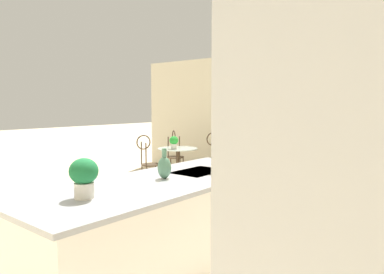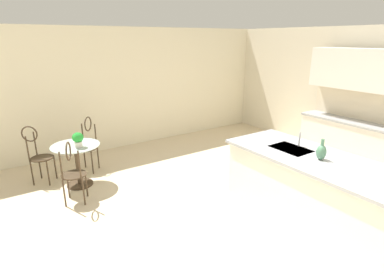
% 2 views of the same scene
% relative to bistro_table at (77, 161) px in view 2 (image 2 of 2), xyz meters
% --- Properties ---
extents(ground_plane, '(40.00, 40.00, 0.00)m').
position_rel_bistro_table_xyz_m(ground_plane, '(2.70, 1.62, -0.45)').
color(ground_plane, beige).
extents(wall_left_window, '(0.12, 7.80, 2.70)m').
position_rel_bistro_table_xyz_m(wall_left_window, '(-1.56, 1.62, 0.90)').
color(wall_left_window, beige).
rests_on(wall_left_window, ground).
extents(kitchen_island, '(2.80, 1.06, 0.92)m').
position_rel_bistro_table_xyz_m(kitchen_island, '(3.00, 2.47, 0.02)').
color(kitchen_island, white).
rests_on(kitchen_island, ground).
extents(back_counter_run, '(2.44, 0.64, 1.52)m').
position_rel_bistro_table_xyz_m(back_counter_run, '(2.30, 4.83, 0.05)').
color(back_counter_run, white).
rests_on(back_counter_run, ground).
extents(upper_cabinet_run, '(2.40, 0.36, 0.76)m').
position_rel_bistro_table_xyz_m(upper_cabinet_run, '(2.30, 4.80, 1.45)').
color(upper_cabinet_run, white).
rests_on(upper_cabinet_run, back_counter_run).
extents(bistro_table, '(0.80, 0.80, 0.74)m').
position_rel_bistro_table_xyz_m(bistro_table, '(0.00, 0.00, 0.00)').
color(bistro_table, '#3D2D1E').
rests_on(bistro_table, ground).
extents(chair_near_window, '(0.54, 0.54, 1.04)m').
position_rel_bistro_table_xyz_m(chair_near_window, '(-0.57, 0.35, 0.13)').
color(chair_near_window, '#3D2D1E').
rests_on(chair_near_window, ground).
extents(chair_by_island, '(0.52, 0.50, 1.04)m').
position_rel_bistro_table_xyz_m(chair_by_island, '(0.61, -0.21, 0.13)').
color(chair_by_island, '#3D2D1E').
rests_on(chair_by_island, ground).
extents(chair_toward_desk, '(0.53, 0.53, 1.04)m').
position_rel_bistro_table_xyz_m(chair_toward_desk, '(-0.50, -0.53, 0.13)').
color(chair_toward_desk, '#3D2D1E').
rests_on(chair_toward_desk, ground).
extents(sink_faucet, '(0.02, 0.02, 0.22)m').
position_rel_bistro_table_xyz_m(sink_faucet, '(2.45, 2.65, 0.58)').
color(sink_faucet, '#B2B5BA').
rests_on(sink_faucet, kitchen_island).
extents(potted_plant_on_table, '(0.18, 0.18, 0.25)m').
position_rel_bistro_table_xyz_m(potted_plant_on_table, '(0.14, 0.02, 0.44)').
color(potted_plant_on_table, beige).
rests_on(potted_plant_on_table, bistro_table).
extents(vase_on_counter, '(0.13, 0.13, 0.29)m').
position_rel_bistro_table_xyz_m(vase_on_counter, '(2.95, 2.45, 0.58)').
color(vase_on_counter, '#4C7A5B').
rests_on(vase_on_counter, kitchen_island).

